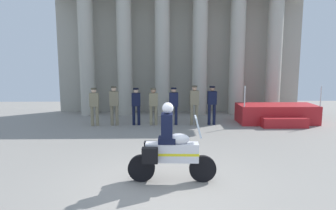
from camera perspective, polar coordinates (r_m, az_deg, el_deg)
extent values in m
plane|color=gray|center=(7.42, -0.91, -14.40)|extent=(28.00, 28.00, 0.00)
cube|color=#A49F91|center=(16.98, 2.22, 10.98)|extent=(13.07, 0.30, 7.20)
cylinder|color=#B2AD9E|center=(16.40, -14.78, 8.58)|extent=(0.76, 0.76, 5.94)
cylinder|color=#B2AD9E|center=(16.06, -8.02, 8.78)|extent=(0.76, 0.76, 5.94)
cylinder|color=#B2AD9E|center=(15.95, -1.07, 8.87)|extent=(0.76, 0.76, 5.94)
cylinder|color=#B2AD9E|center=(16.07, 5.88, 8.82)|extent=(0.76, 0.76, 5.94)
cylinder|color=#B2AD9E|center=(16.42, 12.62, 8.66)|extent=(0.76, 0.76, 5.94)
cylinder|color=#B2AD9E|center=(16.98, 19.00, 8.39)|extent=(0.76, 0.76, 5.94)
cube|color=#B21E23|center=(14.81, 19.37, -1.52)|extent=(3.45, 1.46, 0.84)
cube|color=#B21E23|center=(13.95, 20.73, -3.07)|extent=(1.90, 0.50, 0.42)
cylinder|color=silver|center=(13.57, 13.99, 1.53)|extent=(0.05, 0.05, 0.90)
cylinder|color=silver|center=(14.78, 26.41, 1.45)|extent=(0.05, 0.05, 0.90)
cylinder|color=#847A5B|center=(13.77, -13.84, -2.00)|extent=(0.13, 0.13, 0.84)
cylinder|color=#847A5B|center=(13.72, -12.94, -2.01)|extent=(0.13, 0.13, 0.84)
cube|color=#847A5B|center=(13.63, -13.50, 0.94)|extent=(0.39, 0.24, 0.59)
sphere|color=beige|center=(13.59, -13.56, 2.61)|extent=(0.21, 0.21, 0.21)
cylinder|color=#4F4937|center=(13.58, -13.57, 2.94)|extent=(0.24, 0.24, 0.06)
cylinder|color=#7A7056|center=(13.65, -10.32, -1.94)|extent=(0.13, 0.13, 0.86)
cylinder|color=#7A7056|center=(13.62, -9.41, -1.94)|extent=(0.13, 0.13, 0.86)
cube|color=#7A7056|center=(13.52, -9.95, 1.17)|extent=(0.39, 0.24, 0.63)
sphere|color=beige|center=(13.47, -9.99, 2.95)|extent=(0.21, 0.21, 0.21)
cylinder|color=#494334|center=(13.46, -10.00, 3.28)|extent=(0.24, 0.24, 0.06)
cylinder|color=black|center=(13.56, -6.35, -1.95)|extent=(0.13, 0.13, 0.85)
cylinder|color=black|center=(13.54, -5.42, -1.95)|extent=(0.13, 0.13, 0.85)
cube|color=black|center=(13.44, -5.93, 1.01)|extent=(0.39, 0.24, 0.57)
sphere|color=beige|center=(13.40, -5.96, 2.66)|extent=(0.21, 0.21, 0.21)
cylinder|color=black|center=(13.39, -5.96, 2.99)|extent=(0.24, 0.24, 0.06)
cylinder|color=#847A5B|center=(13.52, -3.16, -1.96)|extent=(0.13, 0.13, 0.84)
cylinder|color=#847A5B|center=(13.52, -2.23, -1.96)|extent=(0.13, 0.13, 0.84)
cube|color=#847A5B|center=(13.41, -2.71, 1.00)|extent=(0.39, 0.24, 0.57)
sphere|color=tan|center=(13.36, -2.73, 2.66)|extent=(0.21, 0.21, 0.21)
cylinder|color=#4F4937|center=(13.35, -2.73, 3.00)|extent=(0.24, 0.24, 0.06)
cylinder|color=#141938|center=(13.54, 0.57, -1.96)|extent=(0.13, 0.13, 0.83)
cylinder|color=#141938|center=(13.54, 1.50, -1.95)|extent=(0.13, 0.13, 0.83)
cube|color=#141938|center=(13.43, 1.05, 1.04)|extent=(0.39, 0.24, 0.60)
sphere|color=tan|center=(13.38, 1.05, 2.75)|extent=(0.21, 0.21, 0.21)
cylinder|color=black|center=(13.37, 1.05, 3.09)|extent=(0.24, 0.24, 0.06)
cylinder|color=#7A7056|center=(13.53, 4.39, -1.84)|extent=(0.13, 0.13, 0.90)
cylinder|color=#7A7056|center=(13.56, 5.31, -1.84)|extent=(0.13, 0.13, 0.90)
cube|color=#7A7056|center=(13.43, 4.89, 1.35)|extent=(0.39, 0.24, 0.62)
sphere|color=tan|center=(13.38, 4.91, 3.11)|extent=(0.21, 0.21, 0.21)
cylinder|color=#494334|center=(13.38, 4.92, 3.45)|extent=(0.24, 0.24, 0.06)
cylinder|color=black|center=(13.65, 7.62, -1.78)|extent=(0.13, 0.13, 0.91)
cylinder|color=black|center=(13.68, 8.53, -1.78)|extent=(0.13, 0.13, 0.91)
cube|color=black|center=(13.55, 8.14, 1.32)|extent=(0.39, 0.24, 0.58)
sphere|color=#997056|center=(13.51, 8.17, 2.99)|extent=(0.21, 0.21, 0.21)
cylinder|color=black|center=(13.50, 8.18, 3.32)|extent=(0.24, 0.24, 0.06)
cylinder|color=black|center=(7.48, 6.43, -11.62)|extent=(0.64, 0.13, 0.64)
cylinder|color=black|center=(7.49, -4.92, -11.56)|extent=(0.65, 0.17, 0.64)
cube|color=silver|center=(7.32, 0.75, -8.71)|extent=(1.25, 0.38, 0.44)
ellipsoid|color=silver|center=(7.23, 1.95, -6.29)|extent=(0.53, 0.34, 0.26)
cube|color=yellow|center=(7.33, 0.75, -8.85)|extent=(1.27, 0.39, 0.06)
cube|color=silver|center=(7.18, 5.57, -3.97)|extent=(0.18, 0.41, 0.47)
cube|color=black|center=(7.59, -3.04, -8.08)|extent=(0.37, 0.20, 0.36)
cube|color=black|center=(7.10, -3.36, -9.29)|extent=(0.37, 0.20, 0.36)
cube|color=black|center=(7.24, -0.20, -6.51)|extent=(0.42, 0.36, 0.14)
cube|color=black|center=(7.16, -0.20, -3.80)|extent=(0.28, 0.37, 0.56)
sphere|color=silver|center=(7.08, -0.04, -0.56)|extent=(0.26, 0.26, 0.26)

